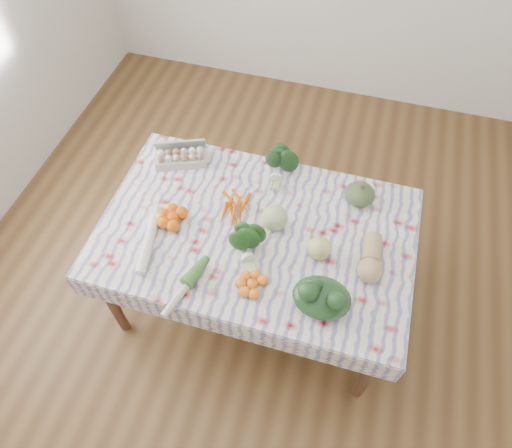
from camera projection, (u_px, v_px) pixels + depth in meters
name	position (u px, v px, depth m)	size (l,w,h in m)	color
ground	(256.00, 295.00, 3.03)	(4.50, 4.50, 0.00)	brown
dining_table	(256.00, 239.00, 2.48)	(1.60, 1.00, 0.75)	brown
tablecloth	(256.00, 231.00, 2.42)	(1.66, 1.06, 0.01)	white
egg_carton	(181.00, 159.00, 2.66)	(0.30, 0.12, 0.08)	#B7B6B2
carrot_bunch	(234.00, 209.00, 2.47)	(0.19, 0.17, 0.03)	#E05900
kale_bunch	(277.00, 166.00, 2.57)	(0.18, 0.16, 0.16)	black
kabocha_squash	(360.00, 194.00, 2.49)	(0.17, 0.17, 0.11)	#435A30
cabbage	(275.00, 218.00, 2.37)	(0.14, 0.14, 0.14)	#AABD7F
butternut_squash	(371.00, 257.00, 2.25)	(0.12, 0.26, 0.12)	tan
orange_cluster	(173.00, 218.00, 2.42)	(0.22, 0.22, 0.07)	#E75A08
broccoli	(244.00, 247.00, 2.28)	(0.17, 0.17, 0.13)	#194515
mandarin_cluster	(252.00, 284.00, 2.20)	(0.19, 0.19, 0.06)	orange
grapefruit	(319.00, 248.00, 2.28)	(0.12, 0.12, 0.12)	#CEC76F
spinach_bag	(322.00, 298.00, 2.12)	(0.28, 0.22, 0.12)	#173417
daikon	(148.00, 243.00, 2.33)	(0.05, 0.05, 0.37)	white
leek	(186.00, 288.00, 2.20)	(0.04, 0.04, 0.35)	beige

